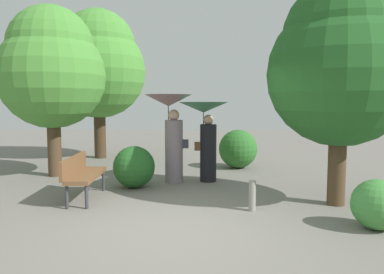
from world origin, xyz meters
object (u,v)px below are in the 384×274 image
at_px(park_bench, 82,173).
at_px(tree_near_left, 52,67).
at_px(person_right, 205,124).
at_px(tree_mid_left, 98,64).
at_px(tree_near_right, 341,62).
at_px(person_left, 171,123).
at_px(path_marker_post, 252,196).

distance_m(park_bench, tree_near_left, 3.42).
relative_size(person_right, tree_mid_left, 0.38).
xyz_separation_m(park_bench, tree_near_right, (4.71, -0.18, 2.03)).
bearing_deg(person_left, tree_near_left, 75.92).
relative_size(person_right, path_marker_post, 3.57).
bearing_deg(tree_near_right, tree_near_left, 158.93).
xyz_separation_m(tree_near_left, tree_mid_left, (0.25, 3.09, 0.40)).
bearing_deg(person_right, tree_near_right, -131.78).
xyz_separation_m(park_bench, tree_near_left, (-1.45, 2.19, 2.20)).
xyz_separation_m(person_left, path_marker_post, (1.61, -2.25, -1.12)).
height_order(tree_near_left, tree_near_right, tree_near_left).
distance_m(tree_near_left, tree_mid_left, 3.12).
bearing_deg(tree_near_left, tree_mid_left, 85.44).
bearing_deg(path_marker_post, person_left, 125.54).
distance_m(person_left, tree_mid_left, 4.90).
xyz_separation_m(person_left, park_bench, (-1.54, -1.61, -0.87)).
relative_size(person_right, park_bench, 1.22).
distance_m(person_left, tree_near_right, 3.82).
bearing_deg(tree_mid_left, person_right, -45.16).
distance_m(person_left, park_bench, 2.39).
relative_size(tree_near_right, tree_mid_left, 0.82).
relative_size(park_bench, tree_near_right, 0.38).
bearing_deg(tree_mid_left, person_left, -53.21).
height_order(person_left, person_right, person_left).
relative_size(tree_near_left, tree_mid_left, 0.86).
xyz_separation_m(park_bench, tree_mid_left, (-1.20, 5.28, 2.60)).
bearing_deg(path_marker_post, tree_near_right, 16.49).
bearing_deg(person_right, path_marker_post, -163.96).
relative_size(tree_near_left, tree_near_right, 1.05).
relative_size(park_bench, tree_mid_left, 0.31).
bearing_deg(person_left, park_bench, 133.11).
relative_size(person_right, tree_near_right, 0.46).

